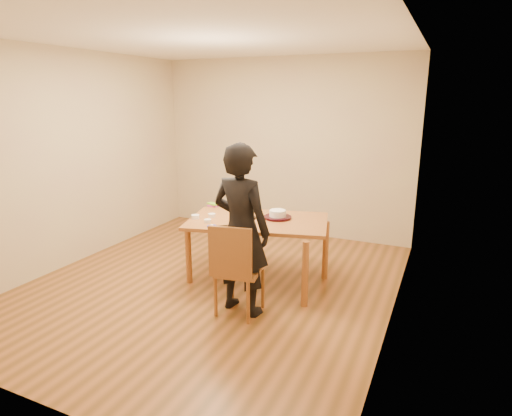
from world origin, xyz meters
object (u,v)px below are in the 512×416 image
at_px(dining_table, 258,221).
at_px(person, 241,230).
at_px(dining_chair, 239,270).
at_px(cake_plate, 278,217).
at_px(cake, 278,214).

bearing_deg(dining_table, person, -92.37).
xyz_separation_m(dining_chair, cake_plate, (0.04, 0.92, 0.31)).
bearing_deg(person, dining_table, -69.77).
distance_m(dining_chair, person, 0.41).
bearing_deg(cake_plate, dining_chair, -92.21).
bearing_deg(dining_table, cake, 24.81).
bearing_deg(person, cake, -83.71).
height_order(cake, person, person).
distance_m(dining_chair, cake_plate, 0.98).
xyz_separation_m(cake, person, (-0.04, -0.88, 0.05)).
bearing_deg(cake_plate, cake, -90.00).
bearing_deg(person, cake_plate, -83.71).
distance_m(cake_plate, person, 0.88).
xyz_separation_m(dining_table, person, (0.15, -0.73, 0.13)).
relative_size(cake, person, 0.11).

